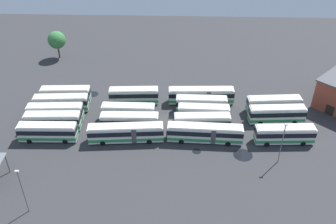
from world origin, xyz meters
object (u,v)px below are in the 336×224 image
Objects in this scene: tree_north_edge at (57,40)px; bus_row1_slot1 at (201,104)px; bus_row1_slot4 at (205,133)px; bus_row2_slot3 at (130,122)px; bus_row1_slot2 at (204,113)px; bus_row3_slot1 at (61,103)px; lamp_post_by_building at (23,190)px; bus_row0_slot4 at (284,134)px; bus_row2_slot0 at (134,95)px; lamp_post_near_entrance at (282,142)px; bus_row1_slot0 at (201,95)px; bus_row3_slot3 at (53,121)px; bus_row2_slot4 at (126,133)px; bus_row0_slot1 at (274,104)px; bus_row3_slot4 at (48,132)px; bus_row3_slot0 at (66,94)px; bus_row0_slot2 at (277,114)px; bus_row2_slot2 at (128,112)px; bus_row3_slot2 at (55,112)px; bus_row1_slot3 at (202,122)px.

bus_row1_slot1 is at bearing 146.42° from tree_north_edge.
bus_row2_slot3 is (14.65, -3.17, -0.00)m from bus_row1_slot4.
bus_row1_slot2 is 0.91× the size of bus_row3_slot1.
lamp_post_by_building is at bearing 100.60° from tree_north_edge.
bus_row1_slot4 is 33.17m from lamp_post_by_building.
bus_row0_slot4 is 32.36m from bus_row2_slot0.
bus_row1_slot4 is at bearing -23.21° from lamp_post_near_entrance.
tree_north_edge is (52.35, -34.39, 3.18)m from bus_row0_slot4.
bus_row1_slot0 is at bearing -144.48° from bus_row2_slot3.
bus_row1_slot2 is 1.25× the size of lamp_post_near_entrance.
bus_row3_slot3 is (14.92, 9.99, 0.00)m from bus_row2_slot0.
bus_row2_slot4 is at bearing 1.21° from bus_row0_slot4.
bus_row0_slot1 is at bearing 155.22° from tree_north_edge.
bus_row3_slot1 is at bearing -85.25° from lamp_post_by_building.
bus_row1_slot4 is 29.77m from bus_row3_slot4.
bus_row3_slot1 is (29.60, 0.49, 0.00)m from bus_row1_slot1.
bus_row2_slot0 and bus_row3_slot0 have the same top height.
bus_row3_slot0 is at bearing -23.16° from lamp_post_near_entrance.
bus_row0_slot1 is 3.55m from bus_row0_slot2.
bus_row2_slot2 and bus_row3_slot3 have the same top height.
bus_row0_slot4 is 0.99× the size of bus_row3_slot2.
bus_row2_slot3 is 25.09m from lamp_post_by_building.
bus_row1_slot4 and bus_row2_slot0 have the same top height.
bus_row2_slot3 is at bearing 1.19° from bus_row1_slot3.
bus_row1_slot3 and bus_row3_slot2 have the same top height.
bus_row2_slot2 and bus_row3_slot4 have the same top height.
bus_row0_slot4 and bus_row1_slot4 have the same top height.
bus_row1_slot0 is at bearing -23.91° from bus_row0_slot2.
bus_row0_slot2 is 30.29m from bus_row2_slot0.
bus_row0_slot4 is at bearing 172.73° from bus_row3_slot2.
lamp_post_by_building reaches higher than bus_row1_slot4.
bus_row3_slot4 is (44.60, 0.86, -0.00)m from bus_row0_slot4.
bus_row1_slot3 is 30.07m from bus_row3_slot1.
bus_row2_slot2 is at bearing -78.58° from bus_row2_slot3.
bus_row3_slot2 is (30.15, 0.70, 0.00)m from bus_row1_slot2.
bus_row3_slot3 is at bearing 33.81° from bus_row2_slot0.
bus_row1_slot2 is (14.87, -6.45, -0.00)m from bus_row0_slot4.
bus_row1_slot3 is 29.60m from bus_row3_slot4.
bus_row3_slot2 is 44.48m from lamp_post_near_entrance.
bus_row1_slot1 is 6.41m from bus_row1_slot3.
bus_row3_slot2 is at bearing 14.17° from bus_row1_slot0.
lamp_post_near_entrance is (-12.77, 12.07, 2.67)m from bus_row1_slot2.
lamp_post_near_entrance is (-12.74, 5.46, 2.67)m from bus_row1_slot4.
bus_row0_slot1 is 1.03× the size of bus_row3_slot4.
bus_row2_slot2 is 3.35m from bus_row2_slot3.
bus_row1_slot3 is 1.49× the size of tree_north_edge.
bus_row1_slot1 and bus_row3_slot4 have the same top height.
bus_row0_slot4 is 1.04× the size of bus_row2_slot0.
lamp_post_by_building reaches higher than bus_row1_slot1.
bus_row1_slot1 and bus_row1_slot2 have the same top height.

